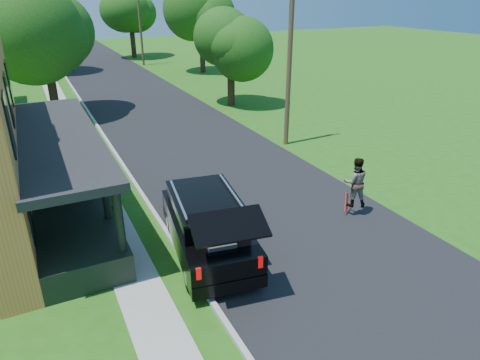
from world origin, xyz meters
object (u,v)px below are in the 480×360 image
skateboarder (355,182)px  utility_pole_near (289,61)px  black_suv (208,226)px  tree_right_near (230,43)px

skateboarder → utility_pole_near: 8.60m
black_suv → skateboarder: (5.70, 0.00, 0.33)m
black_suv → tree_right_near: size_ratio=0.85×
black_suv → utility_pole_near: utility_pole_near is taller
black_suv → tree_right_near: 19.19m
tree_right_near → utility_pole_near: (-0.96, -9.01, 0.07)m
skateboarder → tree_right_near: tree_right_near is taller
skateboarder → utility_pole_near: bearing=-80.0°
tree_right_near → black_suv: bearing=-117.3°
tree_right_near → utility_pole_near: bearing=-96.1°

